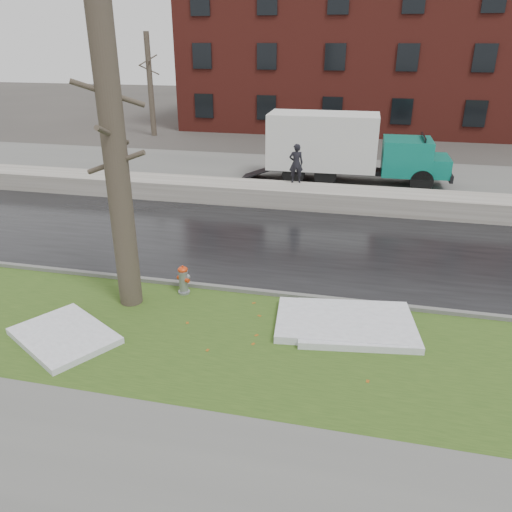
% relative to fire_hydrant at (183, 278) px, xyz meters
% --- Properties ---
extents(ground, '(120.00, 120.00, 0.00)m').
position_rel_fire_hydrant_xyz_m(ground, '(1.85, -0.60, -0.45)').
color(ground, '#47423D').
rests_on(ground, ground).
extents(verge, '(60.00, 4.50, 0.04)m').
position_rel_fire_hydrant_xyz_m(verge, '(1.85, -1.85, -0.43)').
color(verge, '#2D4818').
rests_on(verge, ground).
extents(sidewalk, '(60.00, 3.00, 0.05)m').
position_rel_fire_hydrant_xyz_m(sidewalk, '(1.85, -5.60, -0.42)').
color(sidewalk, slate).
rests_on(sidewalk, ground).
extents(road, '(60.00, 7.00, 0.03)m').
position_rel_fire_hydrant_xyz_m(road, '(1.85, 3.90, -0.43)').
color(road, black).
rests_on(road, ground).
extents(parking_lot, '(60.00, 9.00, 0.03)m').
position_rel_fire_hydrant_xyz_m(parking_lot, '(1.85, 12.40, -0.43)').
color(parking_lot, slate).
rests_on(parking_lot, ground).
extents(curb, '(60.00, 0.15, 0.14)m').
position_rel_fire_hydrant_xyz_m(curb, '(1.85, 0.40, -0.38)').
color(curb, slate).
rests_on(curb, ground).
extents(snowbank, '(60.00, 1.60, 0.75)m').
position_rel_fire_hydrant_xyz_m(snowbank, '(1.85, 8.10, -0.07)').
color(snowbank, '#B7B1A7').
rests_on(snowbank, ground).
extents(brick_building, '(26.00, 12.00, 10.00)m').
position_rel_fire_hydrant_xyz_m(brick_building, '(3.85, 29.40, 4.55)').
color(brick_building, maroon).
rests_on(brick_building, ground).
extents(bg_tree_left, '(1.40, 1.62, 6.50)m').
position_rel_fire_hydrant_xyz_m(bg_tree_left, '(-10.15, 21.40, 2.88)').
color(bg_tree_left, brown).
rests_on(bg_tree_left, ground).
extents(bg_tree_center, '(1.40, 1.62, 6.50)m').
position_rel_fire_hydrant_xyz_m(bg_tree_center, '(-4.15, 25.40, 2.88)').
color(bg_tree_center, brown).
rests_on(bg_tree_center, ground).
extents(fire_hydrant, '(0.38, 0.36, 0.77)m').
position_rel_fire_hydrant_xyz_m(fire_hydrant, '(0.00, 0.00, 0.00)').
color(fire_hydrant, gray).
rests_on(fire_hydrant, verge).
extents(tree, '(1.41, 1.68, 6.78)m').
position_rel_fire_hydrant_xyz_m(tree, '(-1.11, -0.72, 3.00)').
color(tree, brown).
rests_on(tree, verge).
extents(box_truck, '(9.19, 2.30, 3.06)m').
position_rel_fire_hydrant_xyz_m(box_truck, '(3.19, 11.91, 1.17)').
color(box_truck, black).
rests_on(box_truck, ground).
extents(worker, '(0.64, 0.51, 1.55)m').
position_rel_fire_hydrant_xyz_m(worker, '(1.52, 8.70, 1.07)').
color(worker, black).
rests_on(worker, snowbank).
extents(snow_patch_near, '(2.86, 2.35, 0.16)m').
position_rel_fire_hydrant_xyz_m(snow_patch_near, '(4.37, -0.70, -0.33)').
color(snow_patch_near, white).
rests_on(snow_patch_near, verge).
extents(snow_patch_far, '(2.71, 2.50, 0.14)m').
position_rel_fire_hydrant_xyz_m(snow_patch_far, '(-1.79, -2.60, -0.34)').
color(snow_patch_far, white).
rests_on(snow_patch_far, verge).
extents(snow_patch_side, '(2.98, 2.09, 0.18)m').
position_rel_fire_hydrant_xyz_m(snow_patch_side, '(3.99, -0.74, -0.32)').
color(snow_patch_side, white).
rests_on(snow_patch_side, verge).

